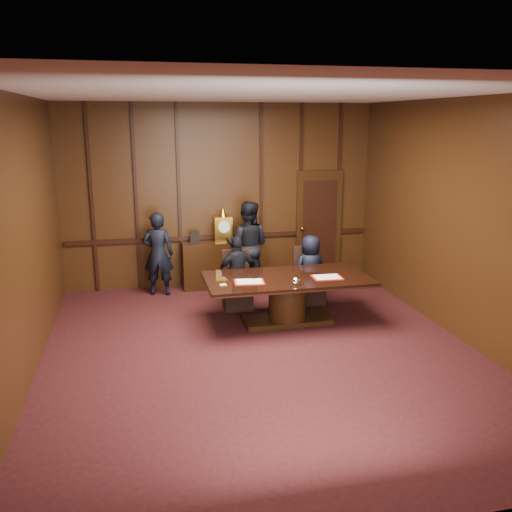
# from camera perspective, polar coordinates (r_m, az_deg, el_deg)

# --- Properties ---
(room) EXTENTS (7.00, 7.04, 3.50)m
(room) POSITION_cam_1_polar(r_m,az_deg,el_deg) (7.31, 0.97, 2.68)
(room) COLOR black
(room) RESTS_ON ground
(sideboard) EXTENTS (1.60, 0.45, 1.54)m
(sideboard) POSITION_cam_1_polar(r_m,az_deg,el_deg) (10.57, -3.41, -0.64)
(sideboard) COLOR black
(sideboard) RESTS_ON ground
(conference_table) EXTENTS (2.62, 1.32, 0.76)m
(conference_table) POSITION_cam_1_polar(r_m,az_deg,el_deg) (8.67, 3.31, -3.79)
(conference_table) COLOR black
(conference_table) RESTS_ON ground
(folder_left) EXTENTS (0.49, 0.38, 0.02)m
(folder_left) POSITION_cam_1_polar(r_m,az_deg,el_deg) (8.30, -0.73, -2.73)
(folder_left) COLOR #A91D0F
(folder_left) RESTS_ON conference_table
(folder_right) EXTENTS (0.47, 0.35, 0.02)m
(folder_right) POSITION_cam_1_polar(r_m,az_deg,el_deg) (8.61, 7.50, -2.23)
(folder_right) COLOR #A91D0F
(folder_right) RESTS_ON conference_table
(inkstand) EXTENTS (0.20, 0.14, 0.12)m
(inkstand) POSITION_cam_1_polar(r_m,az_deg,el_deg) (8.17, 4.21, -2.71)
(inkstand) COLOR white
(inkstand) RESTS_ON conference_table
(notepad) EXTENTS (0.11, 0.08, 0.01)m
(notepad) POSITION_cam_1_polar(r_m,az_deg,el_deg) (8.17, -3.50, -3.04)
(notepad) COLOR #EECE74
(notepad) RESTS_ON conference_table
(chair_left) EXTENTS (0.50, 0.50, 0.99)m
(chair_left) POSITION_cam_1_polar(r_m,az_deg,el_deg) (9.41, -1.99, -3.72)
(chair_left) COLOR black
(chair_left) RESTS_ON ground
(chair_right) EXTENTS (0.48, 0.48, 0.99)m
(chair_right) POSITION_cam_1_polar(r_m,az_deg,el_deg) (9.72, 5.56, -3.19)
(chair_right) COLOR black
(chair_right) RESTS_ON ground
(signatory_left) EXTENTS (0.78, 0.40, 1.28)m
(signatory_left) POSITION_cam_1_polar(r_m,az_deg,el_deg) (9.23, -1.93, -1.80)
(signatory_left) COLOR black
(signatory_left) RESTS_ON ground
(signatory_right) EXTENTS (0.67, 0.50, 1.24)m
(signatory_right) POSITION_cam_1_polar(r_m,az_deg,el_deg) (9.56, 5.75, -1.45)
(signatory_right) COLOR black
(signatory_right) RESTS_ON ground
(witness_left) EXTENTS (0.64, 0.49, 1.56)m
(witness_left) POSITION_cam_1_polar(r_m,az_deg,el_deg) (10.13, -10.26, 0.22)
(witness_left) COLOR black
(witness_left) RESTS_ON ground
(witness_right) EXTENTS (1.00, 0.89, 1.71)m
(witness_right) POSITION_cam_1_polar(r_m,az_deg,el_deg) (10.29, -0.89, 1.09)
(witness_right) COLOR black
(witness_right) RESTS_ON ground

